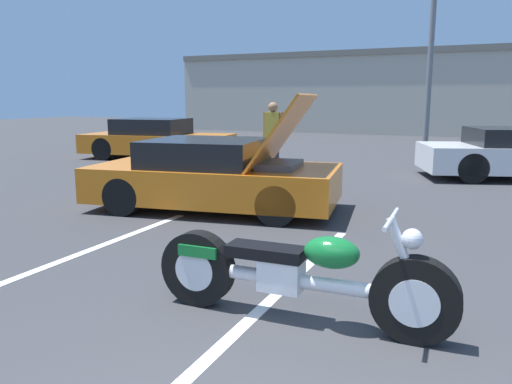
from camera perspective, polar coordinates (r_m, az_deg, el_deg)
parking_stripe_foreground at (r=6.01m, az=-23.99°, el=-8.25°), size 0.12×5.84×0.01m
parking_stripe_middle at (r=4.49m, az=0.01°, el=-13.72°), size 0.12×5.84×0.01m
far_building at (r=28.59m, az=23.14°, el=10.71°), size 32.00×4.20×4.40m
light_pole at (r=17.52m, az=19.81°, el=17.88°), size 1.21×0.28×7.76m
motorcycle at (r=4.23m, az=4.63°, el=-9.45°), size 2.57×0.70×0.98m
show_car_hood_open at (r=8.45m, az=-4.66°, el=1.89°), size 4.35×2.53×1.93m
parked_car_left_row at (r=16.08m, az=-11.30°, el=5.90°), size 4.84×2.57×1.25m
spectator_by_show_car at (r=11.96m, az=1.94°, el=6.81°), size 0.52×0.23×1.78m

